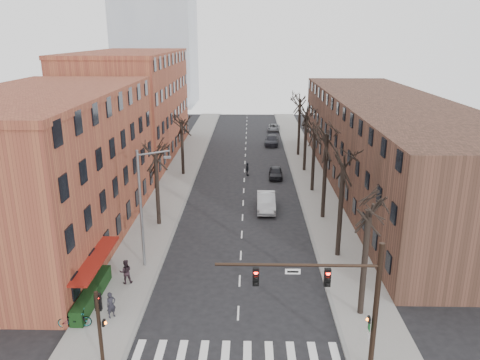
# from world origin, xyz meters

# --- Properties ---
(ground) EXTENTS (160.00, 160.00, 0.00)m
(ground) POSITION_xyz_m (0.00, 0.00, 0.00)
(ground) COLOR black
(ground) RESTS_ON ground
(sidewalk_left) EXTENTS (4.00, 90.00, 0.15)m
(sidewalk_left) POSITION_xyz_m (-8.00, 35.00, 0.07)
(sidewalk_left) COLOR gray
(sidewalk_left) RESTS_ON ground
(sidewalk_right) EXTENTS (4.00, 90.00, 0.15)m
(sidewalk_right) POSITION_xyz_m (8.00, 35.00, 0.07)
(sidewalk_right) COLOR gray
(sidewalk_right) RESTS_ON ground
(building_left_near) EXTENTS (12.00, 26.00, 12.00)m
(building_left_near) POSITION_xyz_m (-16.00, 15.00, 6.00)
(building_left_near) COLOR brown
(building_left_near) RESTS_ON ground
(building_left_far) EXTENTS (12.00, 28.00, 14.00)m
(building_left_far) POSITION_xyz_m (-16.00, 44.00, 7.00)
(building_left_far) COLOR brown
(building_left_far) RESTS_ON ground
(building_right) EXTENTS (12.00, 50.00, 10.00)m
(building_right) POSITION_xyz_m (16.00, 30.00, 5.00)
(building_right) COLOR #533327
(building_right) RESTS_ON ground
(awning_left) EXTENTS (1.20, 7.00, 0.15)m
(awning_left) POSITION_xyz_m (-9.40, 6.00, 0.00)
(awning_left) COLOR maroon
(awning_left) RESTS_ON ground
(hedge) EXTENTS (0.80, 6.00, 1.00)m
(hedge) POSITION_xyz_m (-9.50, 5.00, 0.65)
(hedge) COLOR black
(hedge) RESTS_ON sidewalk_left
(tree_right_a) EXTENTS (5.20, 5.20, 10.00)m
(tree_right_a) POSITION_xyz_m (7.60, 4.00, 0.00)
(tree_right_a) COLOR black
(tree_right_a) RESTS_ON ground
(tree_right_b) EXTENTS (5.20, 5.20, 10.80)m
(tree_right_b) POSITION_xyz_m (7.60, 12.00, 0.00)
(tree_right_b) COLOR black
(tree_right_b) RESTS_ON ground
(tree_right_c) EXTENTS (5.20, 5.20, 11.60)m
(tree_right_c) POSITION_xyz_m (7.60, 20.00, 0.00)
(tree_right_c) COLOR black
(tree_right_c) RESTS_ON ground
(tree_right_d) EXTENTS (5.20, 5.20, 10.00)m
(tree_right_d) POSITION_xyz_m (7.60, 28.00, 0.00)
(tree_right_d) COLOR black
(tree_right_d) RESTS_ON ground
(tree_right_e) EXTENTS (5.20, 5.20, 10.80)m
(tree_right_e) POSITION_xyz_m (7.60, 36.00, 0.00)
(tree_right_e) COLOR black
(tree_right_e) RESTS_ON ground
(tree_right_f) EXTENTS (5.20, 5.20, 11.60)m
(tree_right_f) POSITION_xyz_m (7.60, 44.00, 0.00)
(tree_right_f) COLOR black
(tree_right_f) RESTS_ON ground
(tree_left_a) EXTENTS (5.20, 5.20, 9.50)m
(tree_left_a) POSITION_xyz_m (-7.60, 18.00, 0.00)
(tree_left_a) COLOR black
(tree_left_a) RESTS_ON ground
(tree_left_b) EXTENTS (5.20, 5.20, 9.50)m
(tree_left_b) POSITION_xyz_m (-7.60, 34.00, 0.00)
(tree_left_b) COLOR black
(tree_left_b) RESTS_ON ground
(signal_mast_arm) EXTENTS (8.14, 0.30, 7.20)m
(signal_mast_arm) POSITION_xyz_m (5.45, -1.00, 4.40)
(signal_mast_arm) COLOR black
(signal_mast_arm) RESTS_ON ground
(signal_pole_left) EXTENTS (0.47, 0.44, 4.40)m
(signal_pole_left) POSITION_xyz_m (-6.99, -0.95, 2.61)
(signal_pole_left) COLOR black
(signal_pole_left) RESTS_ON ground
(streetlight) EXTENTS (2.45, 0.22, 9.03)m
(streetlight) POSITION_xyz_m (-7.03, 10.00, 5.01)
(streetlight) COLOR slate
(streetlight) RESTS_ON ground
(silver_sedan) EXTENTS (1.80, 5.10, 1.68)m
(silver_sedan) POSITION_xyz_m (2.30, 22.13, 0.84)
(silver_sedan) COLOR #A2A4A8
(silver_sedan) RESTS_ON ground
(parked_car_near) EXTENTS (1.70, 4.01, 1.35)m
(parked_car_near) POSITION_xyz_m (3.80, 32.94, 0.68)
(parked_car_near) COLOR black
(parked_car_near) RESTS_ON ground
(parked_car_mid) EXTENTS (2.50, 5.27, 1.49)m
(parked_car_mid) POSITION_xyz_m (4.09, 50.73, 0.74)
(parked_car_mid) COLOR #21222A
(parked_car_mid) RESTS_ON ground
(parked_car_far) EXTENTS (2.44, 4.58, 1.22)m
(parked_car_far) POSITION_xyz_m (4.90, 61.73, 0.61)
(parked_car_far) COLOR slate
(parked_car_far) RESTS_ON ground
(pedestrian_a) EXTENTS (0.71, 0.71, 1.65)m
(pedestrian_a) POSITION_xyz_m (-7.71, 3.20, 0.98)
(pedestrian_a) COLOR black
(pedestrian_a) RESTS_ON sidewalk_left
(pedestrian_b) EXTENTS (1.00, 0.88, 1.75)m
(pedestrian_b) POSITION_xyz_m (-7.87, 7.29, 1.02)
(pedestrian_b) COLOR black
(pedestrian_b) RESTS_ON sidewalk_left
(pedestrian_crossing) EXTENTS (0.41, 0.96, 1.62)m
(pedestrian_crossing) POSITION_xyz_m (0.36, 33.85, 0.81)
(pedestrian_crossing) COLOR black
(pedestrian_crossing) RESTS_ON ground
(bicycle) EXTENTS (2.03, 0.94, 1.03)m
(bicycle) POSITION_xyz_m (-9.60, 2.14, 0.66)
(bicycle) COLOR gray
(bicycle) RESTS_ON sidewalk_left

